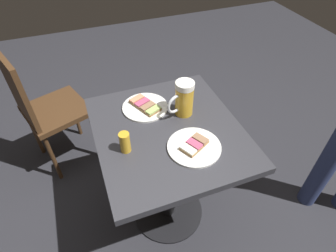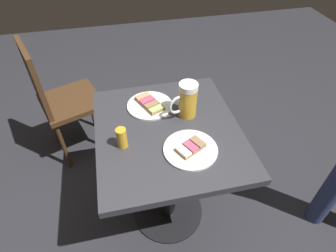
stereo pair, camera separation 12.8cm
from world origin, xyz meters
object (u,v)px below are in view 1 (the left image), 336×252
cafe_chair (43,106)px  beer_glass_small (125,142)px  beer_mug (184,99)px  salt_shaker (186,86)px  plate_far (194,146)px  plate_near (145,106)px

cafe_chair → beer_glass_small: bearing=6.9°
beer_mug → salt_shaker: bearing=63.2°
plate_far → salt_shaker: bearing=72.0°
plate_far → cafe_chair: (-0.67, 0.85, -0.24)m
beer_mug → cafe_chair: beer_mug is taller
beer_glass_small → salt_shaker: 0.52m
salt_shaker → beer_glass_small: bearing=-142.6°
plate_near → plate_far: 0.36m
plate_near → plate_far: (0.12, -0.34, -0.00)m
beer_mug → cafe_chair: bearing=138.9°
plate_far → beer_mug: (0.04, 0.23, 0.08)m
beer_glass_small → plate_far: bearing=-17.7°
plate_near → beer_mug: beer_mug is taller
salt_shaker → cafe_chair: 0.95m
beer_mug → cafe_chair: (-0.71, 0.62, -0.32)m
beer_mug → beer_glass_small: beer_mug is taller
beer_mug → plate_far: bearing=-100.7°
beer_mug → beer_glass_small: bearing=-156.5°
beer_mug → beer_glass_small: size_ratio=1.84×
beer_mug → cafe_chair: 0.99m
plate_far → beer_glass_small: beer_glass_small is taller
plate_far → salt_shaker: (0.13, 0.41, 0.02)m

